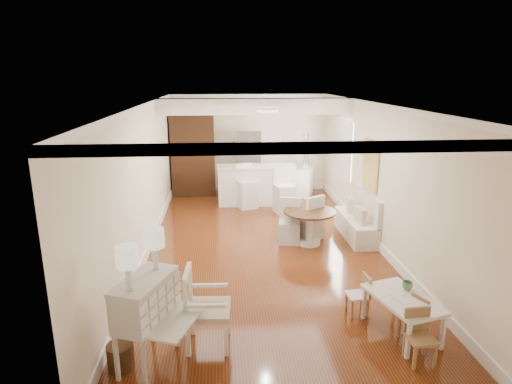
{
  "coord_description": "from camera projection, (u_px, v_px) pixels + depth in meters",
  "views": [
    {
      "loc": [
        -0.79,
        -7.81,
        3.31
      ],
      "look_at": [
        -0.14,
        0.3,
        1.09
      ],
      "focal_mm": 30.0,
      "sensor_mm": 36.0,
      "label": 1
    }
  ],
  "objects": [
    {
      "name": "room",
      "position": [
        265.0,
        147.0,
        8.23
      ],
      "size": [
        9.0,
        9.04,
        2.82
      ],
      "color": "brown",
      "rests_on": "ground"
    },
    {
      "name": "secretary_bureau",
      "position": [
        147.0,
        321.0,
        4.96
      ],
      "size": [
        1.12,
        1.13,
        1.1
      ],
      "primitive_type": "cube",
      "rotation": [
        0.0,
        0.0,
        -0.38
      ],
      "color": "silver",
      "rests_on": "ground"
    },
    {
      "name": "gustavian_armchair",
      "position": [
        208.0,
        308.0,
        5.31
      ],
      "size": [
        0.62,
        0.62,
        1.03
      ],
      "primitive_type": "cube",
      "rotation": [
        0.0,
        0.0,
        1.52
      ],
      "color": "white",
      "rests_on": "ground"
    },
    {
      "name": "wicker_basket",
      "position": [
        121.0,
        356.0,
        4.96
      ],
      "size": [
        0.39,
        0.39,
        0.31
      ],
      "primitive_type": "cylinder",
      "rotation": [
        0.0,
        0.0,
        0.33
      ],
      "color": "#503119",
      "rests_on": "ground"
    },
    {
      "name": "kids_table",
      "position": [
        401.0,
        315.0,
        5.62
      ],
      "size": [
        0.87,
        1.17,
        0.52
      ],
      "primitive_type": "cube",
      "rotation": [
        0.0,
        0.0,
        0.26
      ],
      "color": "white",
      "rests_on": "ground"
    },
    {
      "name": "kids_chair_a",
      "position": [
        412.0,
        319.0,
        5.5
      ],
      "size": [
        0.36,
        0.36,
        0.57
      ],
      "primitive_type": "cube",
      "rotation": [
        0.0,
        0.0,
        -1.12
      ],
      "color": "#956343",
      "rests_on": "ground"
    },
    {
      "name": "kids_chair_b",
      "position": [
        357.0,
        295.0,
        6.07
      ],
      "size": [
        0.31,
        0.31,
        0.6
      ],
      "primitive_type": "cube",
      "rotation": [
        0.0,
        0.0,
        -1.49
      ],
      "color": "#A77A4C",
      "rests_on": "ground"
    },
    {
      "name": "kids_chair_c",
      "position": [
        421.0,
        337.0,
        5.03
      ],
      "size": [
        0.34,
        0.34,
        0.66
      ],
      "primitive_type": "cube",
      "rotation": [
        0.0,
        0.0,
        0.05
      ],
      "color": "olive",
      "rests_on": "ground"
    },
    {
      "name": "banquette",
      "position": [
        356.0,
        215.0,
        8.94
      ],
      "size": [
        0.52,
        1.6,
        0.98
      ],
      "primitive_type": "cube",
      "color": "silver",
      "rests_on": "ground"
    },
    {
      "name": "dining_table",
      "position": [
        309.0,
        227.0,
        8.6
      ],
      "size": [
        1.31,
        1.31,
        0.71
      ],
      "primitive_type": "cylinder",
      "rotation": [
        0.0,
        0.0,
        -0.32
      ],
      "color": "#4D2E19",
      "rests_on": "ground"
    },
    {
      "name": "slip_chair_near",
      "position": [
        290.0,
        221.0,
        8.67
      ],
      "size": [
        0.5,
        0.51,
        0.9
      ],
      "primitive_type": "cube",
      "rotation": [
        0.0,
        0.0,
        -0.18
      ],
      "color": "silver",
      "rests_on": "ground"
    },
    {
      "name": "slip_chair_far",
      "position": [
        308.0,
        216.0,
        8.89
      ],
      "size": [
        0.63,
        0.63,
        0.95
      ],
      "primitive_type": "cube",
      "rotation": [
        0.0,
        0.0,
        -2.59
      ],
      "color": "silver",
      "rests_on": "ground"
    },
    {
      "name": "breakfast_counter",
      "position": [
        256.0,
        185.0,
        11.29
      ],
      "size": [
        2.05,
        0.65,
        1.03
      ],
      "primitive_type": "cube",
      "color": "white",
      "rests_on": "ground"
    },
    {
      "name": "bar_stool_left",
      "position": [
        247.0,
        186.0,
        10.93
      ],
      "size": [
        0.58,
        0.58,
        1.13
      ],
      "primitive_type": "cube",
      "rotation": [
        0.0,
        0.0,
        0.36
      ],
      "color": "white",
      "rests_on": "ground"
    },
    {
      "name": "bar_stool_right",
      "position": [
        284.0,
        191.0,
        10.55
      ],
      "size": [
        0.55,
        0.55,
        1.11
      ],
      "primitive_type": "cube",
      "rotation": [
        0.0,
        0.0,
        0.29
      ],
      "color": "silver",
      "rests_on": "ground"
    },
    {
      "name": "pantry_cabinet",
      "position": [
        193.0,
        155.0,
        12.03
      ],
      "size": [
        1.2,
        0.6,
        2.3
      ],
      "primitive_type": "cube",
      "color": "#381E11",
      "rests_on": "ground"
    },
    {
      "name": "fridge",
      "position": [
        260.0,
        163.0,
        12.22
      ],
      "size": [
        0.75,
        0.65,
        1.8
      ],
      "primitive_type": "imported",
      "color": "silver",
      "rests_on": "ground"
    },
    {
      "name": "sideboard",
      "position": [
        305.0,
        182.0,
        12.13
      ],
      "size": [
        0.63,
        0.89,
        0.78
      ],
      "primitive_type": "cube",
      "rotation": [
        0.0,
        0.0,
        -0.36
      ],
      "color": "white",
      "rests_on": "ground"
    },
    {
      "name": "pencil_cup",
      "position": [
        407.0,
        285.0,
        5.75
      ],
      "size": [
        0.15,
        0.15,
        0.11
      ],
      "primitive_type": "imported",
      "rotation": [
        0.0,
        0.0,
        -0.05
      ],
      "color": "#5C9E64",
      "rests_on": "kids_table"
    },
    {
      "name": "branch_vase",
      "position": [
        305.0,
        165.0,
        11.99
      ],
      "size": [
        0.18,
        0.18,
        0.18
      ],
      "primitive_type": "imported",
      "rotation": [
        0.0,
        0.0,
        0.05
      ],
      "color": "silver",
      "rests_on": "sideboard"
    }
  ]
}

